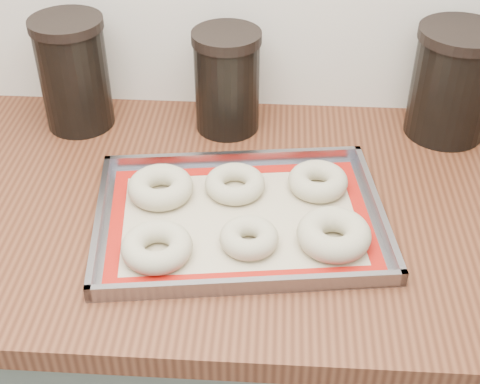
# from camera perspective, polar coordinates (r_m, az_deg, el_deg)

# --- Properties ---
(cabinet) EXTENTS (3.00, 0.65, 0.86)m
(cabinet) POSITION_cam_1_polar(r_m,az_deg,el_deg) (1.47, 5.28, -15.42)
(cabinet) COLOR #5E6A5E
(cabinet) RESTS_ON floor
(countertop) EXTENTS (3.06, 0.68, 0.04)m
(countertop) POSITION_cam_1_polar(r_m,az_deg,el_deg) (1.14, 6.55, -1.68)
(countertop) COLOR brown
(countertop) RESTS_ON cabinet
(baking_tray) EXTENTS (0.50, 0.39, 0.03)m
(baking_tray) POSITION_cam_1_polar(r_m,az_deg,el_deg) (1.08, 0.00, -2.23)
(baking_tray) COLOR gray
(baking_tray) RESTS_ON countertop
(baking_mat) EXTENTS (0.45, 0.34, 0.00)m
(baking_mat) POSITION_cam_1_polar(r_m,az_deg,el_deg) (1.08, -0.00, -2.31)
(baking_mat) COLOR #C6B793
(baking_mat) RESTS_ON baking_tray
(bagel_front_left) EXTENTS (0.14, 0.14, 0.04)m
(bagel_front_left) POSITION_cam_1_polar(r_m,az_deg,el_deg) (1.01, -7.11, -4.67)
(bagel_front_left) COLOR #C1B795
(bagel_front_left) RESTS_ON baking_mat
(bagel_front_mid) EXTENTS (0.10, 0.10, 0.03)m
(bagel_front_mid) POSITION_cam_1_polar(r_m,az_deg,el_deg) (1.02, 0.78, -3.92)
(bagel_front_mid) COLOR #C1B795
(bagel_front_mid) RESTS_ON baking_mat
(bagel_front_right) EXTENTS (0.12, 0.12, 0.04)m
(bagel_front_right) POSITION_cam_1_polar(r_m,az_deg,el_deg) (1.03, 8.01, -3.61)
(bagel_front_right) COLOR #C1B795
(bagel_front_right) RESTS_ON baking_mat
(bagel_back_left) EXTENTS (0.12, 0.12, 0.04)m
(bagel_back_left) POSITION_cam_1_polar(r_m,az_deg,el_deg) (1.13, -6.80, 0.41)
(bagel_back_left) COLOR #C1B795
(bagel_back_left) RESTS_ON baking_mat
(bagel_back_mid) EXTENTS (0.12, 0.12, 0.03)m
(bagel_back_mid) POSITION_cam_1_polar(r_m,az_deg,el_deg) (1.13, -0.44, 0.71)
(bagel_back_mid) COLOR #C1B795
(bagel_back_mid) RESTS_ON baking_mat
(bagel_back_right) EXTENTS (0.11, 0.11, 0.04)m
(bagel_back_right) POSITION_cam_1_polar(r_m,az_deg,el_deg) (1.14, 6.67, 0.92)
(bagel_back_right) COLOR #C1B795
(bagel_back_right) RESTS_ON baking_mat
(canister_left) EXTENTS (0.14, 0.14, 0.22)m
(canister_left) POSITION_cam_1_polar(r_m,az_deg,el_deg) (1.32, -14.00, 9.82)
(canister_left) COLOR black
(canister_left) RESTS_ON countertop
(canister_mid) EXTENTS (0.13, 0.13, 0.20)m
(canister_mid) POSITION_cam_1_polar(r_m,az_deg,el_deg) (1.27, -1.12, 9.46)
(canister_mid) COLOR black
(canister_mid) RESTS_ON countertop
(canister_right) EXTENTS (0.16, 0.16, 0.21)m
(canister_right) POSITION_cam_1_polar(r_m,az_deg,el_deg) (1.31, 17.69, 8.90)
(canister_right) COLOR black
(canister_right) RESTS_ON countertop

